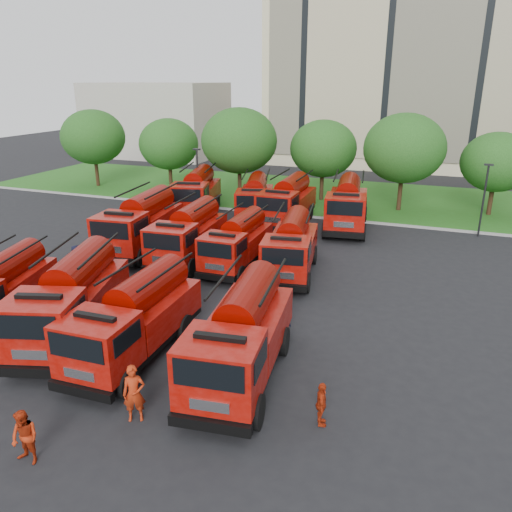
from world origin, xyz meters
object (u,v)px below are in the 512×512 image
at_px(fire_truck_4, 141,223).
at_px(fire_truck_6, 237,242).
at_px(fire_truck_9, 255,199).
at_px(fire_truck_10, 288,201).
at_px(fire_truck_3, 241,335).
at_px(firefighter_4, 78,274).
at_px(firefighter_1, 29,462).
at_px(fire_truck_11, 347,204).
at_px(fire_truck_5, 189,234).
at_px(firefighter_2, 320,424).
at_px(fire_truck_8, 197,193).
at_px(fire_truck_7, 291,246).
at_px(firefighter_3, 279,335).
at_px(firefighter_5, 280,278).
at_px(fire_truck_0, 1,288).
at_px(firefighter_0, 137,419).
at_px(fire_truck_2, 135,318).
at_px(fire_truck_1, 72,299).

height_order(fire_truck_4, fire_truck_6, fire_truck_4).
distance_m(fire_truck_9, fire_truck_10, 2.83).
distance_m(fire_truck_3, firefighter_4, 14.15).
height_order(fire_truck_9, firefighter_1, fire_truck_9).
xyz_separation_m(fire_truck_11, firefighter_4, (-12.44, -14.66, -1.82)).
bearing_deg(fire_truck_9, fire_truck_5, -108.46).
bearing_deg(firefighter_2, fire_truck_8, 18.71).
bearing_deg(fire_truck_3, fire_truck_7, 90.03).
xyz_separation_m(fire_truck_5, firefighter_3, (8.14, -7.18, -1.68)).
bearing_deg(firefighter_1, fire_truck_3, 61.38).
height_order(firefighter_1, firefighter_5, firefighter_5).
height_order(fire_truck_5, fire_truck_10, fire_truck_10).
distance_m(fire_truck_0, firefighter_0, 10.70).
distance_m(fire_truck_5, firefighter_5, 6.37).
bearing_deg(firefighter_2, fire_truck_9, 8.96).
bearing_deg(fire_truck_3, firefighter_4, 146.59).
bearing_deg(fire_truck_9, fire_truck_6, -90.93).
height_order(fire_truck_6, firefighter_0, fire_truck_6).
xyz_separation_m(fire_truck_3, firefighter_2, (3.43, -1.69, -1.72)).
height_order(fire_truck_6, fire_truck_11, fire_truck_11).
bearing_deg(fire_truck_4, fire_truck_10, 46.33).
xyz_separation_m(fire_truck_11, firefighter_3, (0.50, -17.41, -1.82)).
distance_m(fire_truck_7, fire_truck_8, 14.74).
bearing_deg(fire_truck_9, firefighter_2, -80.51).
bearing_deg(fire_truck_8, firefighter_2, -69.64).
height_order(fire_truck_2, firefighter_0, fire_truck_2).
xyz_separation_m(fire_truck_3, fire_truck_10, (-4.58, 20.43, 0.04)).
height_order(firefighter_2, firefighter_3, firefighter_3).
relative_size(fire_truck_0, fire_truck_1, 0.86).
height_order(fire_truck_4, fire_truck_5, fire_truck_4).
bearing_deg(fire_truck_3, fire_truck_4, 128.65).
bearing_deg(fire_truck_8, fire_truck_2, -84.11).
distance_m(firefighter_0, firefighter_5, 13.39).
bearing_deg(fire_truck_5, fire_truck_0, -117.30).
bearing_deg(firefighter_5, firefighter_4, 22.95).
xyz_separation_m(fire_truck_6, fire_truck_8, (-7.73, 9.94, 0.29)).
bearing_deg(fire_truck_8, firefighter_5, -60.29).
bearing_deg(firefighter_5, fire_truck_0, 46.66).
bearing_deg(fire_truck_5, fire_truck_7, -4.02).
relative_size(firefighter_0, firefighter_2, 1.30).
bearing_deg(fire_truck_4, fire_truck_3, -51.09).
xyz_separation_m(fire_truck_7, firefighter_2, (4.77, -12.40, -1.63)).
bearing_deg(firefighter_2, fire_truck_5, 25.70).
xyz_separation_m(fire_truck_5, fire_truck_9, (0.43, 10.25, -0.02)).
bearing_deg(fire_truck_0, fire_truck_1, -17.64).
distance_m(fire_truck_0, fire_truck_7, 14.77).
relative_size(fire_truck_3, fire_truck_6, 1.17).
height_order(fire_truck_5, firefighter_2, fire_truck_5).
bearing_deg(firefighter_3, fire_truck_11, -88.39).
xyz_separation_m(fire_truck_4, fire_truck_10, (6.92, 9.24, -0.06)).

